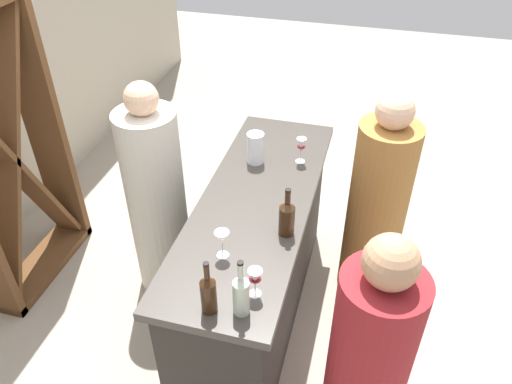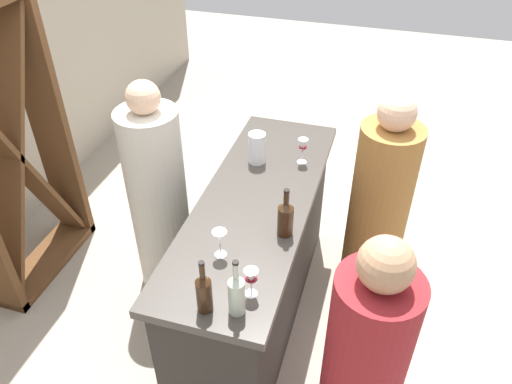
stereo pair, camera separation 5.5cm
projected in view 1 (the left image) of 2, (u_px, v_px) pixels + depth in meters
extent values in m
plane|color=#9E9384|center=(256.00, 311.00, 3.44)|extent=(12.00, 12.00, 0.00)
cube|color=#2A2723|center=(256.00, 263.00, 3.16)|extent=(1.78, 0.54, 0.93)
cube|color=#3D3833|center=(256.00, 202.00, 2.86)|extent=(1.86, 0.62, 0.05)
cube|color=brown|center=(45.00, 128.00, 3.52)|extent=(0.06, 0.28, 1.94)
cube|color=brown|center=(44.00, 264.00, 3.75)|extent=(0.92, 0.28, 0.06)
cube|color=brown|center=(6.00, 160.00, 3.19)|extent=(0.83, 0.20, 1.83)
cube|color=brown|center=(6.00, 160.00, 3.19)|extent=(0.83, 0.20, 1.83)
cylinder|color=#331E0F|center=(209.00, 297.00, 2.16)|extent=(0.07, 0.07, 0.17)
cone|color=#331E0F|center=(207.00, 280.00, 2.10)|extent=(0.07, 0.07, 0.03)
cylinder|color=#331E0F|center=(207.00, 271.00, 2.07)|extent=(0.02, 0.02, 0.07)
cylinder|color=black|center=(206.00, 264.00, 2.04)|extent=(0.03, 0.03, 0.01)
cylinder|color=#B7C6B2|center=(241.00, 297.00, 2.15)|extent=(0.08, 0.08, 0.18)
cone|color=#B7C6B2|center=(241.00, 280.00, 2.09)|extent=(0.08, 0.08, 0.03)
cylinder|color=#B7C6B2|center=(240.00, 271.00, 2.05)|extent=(0.03, 0.03, 0.08)
cylinder|color=black|center=(240.00, 263.00, 2.03)|extent=(0.03, 0.03, 0.01)
cylinder|color=#331E0F|center=(287.00, 220.00, 2.57)|extent=(0.08, 0.08, 0.17)
cone|color=#331E0F|center=(287.00, 205.00, 2.51)|extent=(0.08, 0.08, 0.03)
cylinder|color=#331E0F|center=(288.00, 197.00, 2.47)|extent=(0.03, 0.03, 0.07)
cylinder|color=black|center=(288.00, 190.00, 2.45)|extent=(0.03, 0.03, 0.01)
cylinder|color=white|center=(255.00, 294.00, 2.28)|extent=(0.06, 0.06, 0.00)
cylinder|color=white|center=(255.00, 288.00, 2.26)|extent=(0.01, 0.01, 0.07)
cone|color=white|center=(255.00, 277.00, 2.21)|extent=(0.07, 0.07, 0.07)
cone|color=maroon|center=(255.00, 281.00, 2.23)|extent=(0.06, 0.06, 0.02)
cylinder|color=white|center=(300.00, 161.00, 3.15)|extent=(0.06, 0.06, 0.00)
cylinder|color=white|center=(301.00, 156.00, 3.13)|extent=(0.01, 0.01, 0.08)
cone|color=white|center=(301.00, 145.00, 3.08)|extent=(0.06, 0.06, 0.09)
cone|color=maroon|center=(301.00, 149.00, 3.09)|extent=(0.05, 0.05, 0.03)
cylinder|color=white|center=(223.00, 255.00, 2.48)|extent=(0.06, 0.06, 0.00)
cylinder|color=white|center=(223.00, 249.00, 2.46)|extent=(0.01, 0.01, 0.08)
cone|color=white|center=(222.00, 238.00, 2.41)|extent=(0.07, 0.07, 0.07)
cylinder|color=silver|center=(255.00, 148.00, 3.09)|extent=(0.11, 0.11, 0.20)
cylinder|color=#9E6B33|center=(376.00, 214.00, 3.26)|extent=(0.47, 0.47, 1.30)
sphere|color=#D8AD8C|center=(395.00, 111.00, 2.81)|extent=(0.22, 0.22, 0.22)
cylinder|color=maroon|center=(365.00, 374.00, 2.35)|extent=(0.42, 0.42, 1.26)
sphere|color=tan|center=(391.00, 262.00, 1.91)|extent=(0.23, 0.23, 0.23)
cylinder|color=beige|center=(157.00, 205.00, 3.28)|extent=(0.49, 0.49, 1.36)
sphere|color=#D8AD8C|center=(141.00, 99.00, 2.82)|extent=(0.20, 0.20, 0.20)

